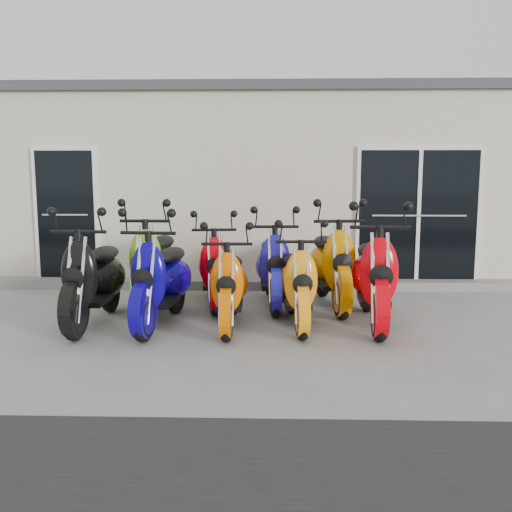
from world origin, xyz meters
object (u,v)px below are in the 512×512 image
Objects in this scene: scooter_front_black at (93,265)px; scooter_front_blue at (161,266)px; scooter_back_yellow at (331,253)px; scooter_back_green at (155,252)px; scooter_front_orange_b at (297,272)px; scooter_back_blue at (273,255)px; scooter_back_red at (214,257)px; scooter_front_orange_a at (229,273)px; scooter_front_red at (374,263)px.

scooter_front_black reaches higher than scooter_front_blue.
scooter_back_green is at bearing 174.44° from scooter_back_yellow.
scooter_front_orange_b is 1.11m from scooter_back_blue.
scooter_front_black is 1.03× the size of scooter_back_blue.
scooter_front_black is 2.48m from scooter_back_blue.
scooter_front_black is 1.17m from scooter_back_green.
scooter_front_blue is at bearing -72.19° from scooter_back_green.
scooter_back_yellow reaches higher than scooter_front_blue.
scooter_front_orange_b is at bearing -24.76° from scooter_back_green.
scooter_back_red is (0.83, 0.11, -0.08)m from scooter_back_green.
scooter_back_green reaches higher than scooter_front_blue.
scooter_back_green is 1.07× the size of scooter_back_blue.
scooter_front_orange_a is at bearing -117.77° from scooter_back_blue.
scooter_front_red is at bearing -33.53° from scooter_back_red.
scooter_front_blue is at bearing -0.91° from scooter_front_black.
scooter_front_orange_a is at bearing 3.49° from scooter_front_blue.
scooter_front_blue is at bearing -121.38° from scooter_back_red.
scooter_front_orange_a is at bearing -1.21° from scooter_front_black.
scooter_back_yellow is (2.20, 1.05, 0.03)m from scooter_front_blue.
scooter_front_black reaches higher than scooter_front_orange_a.
scooter_front_red is at bearing -42.06° from scooter_back_blue.
scooter_front_red is at bearing 2.48° from scooter_front_black.
scooter_back_green is (0.56, 1.03, 0.02)m from scooter_front_black.
scooter_front_blue is 0.95× the size of scooter_front_red.
scooter_front_orange_b is at bearing 7.94° from scooter_front_blue.
scooter_front_orange_b is 0.96m from scooter_front_red.
scooter_back_red reaches higher than scooter_front_orange_a.
scooter_front_blue is 0.96× the size of scooter_back_green.
scooter_front_red is at bearing -15.68° from scooter_back_green.
scooter_back_blue reaches higher than scooter_front_orange_a.
scooter_back_red is (1.38, 1.14, -0.06)m from scooter_front_black.
scooter_front_orange_b is at bearing -123.06° from scooter_back_yellow.
scooter_back_green is (-0.30, 1.06, 0.03)m from scooter_front_blue.
scooter_front_red is 3.07m from scooter_back_green.
scooter_front_orange_b is (0.83, 0.09, 0.01)m from scooter_front_orange_a.
scooter_front_black reaches higher than scooter_back_red.
scooter_back_red is (0.53, 1.17, -0.05)m from scooter_front_blue.
scooter_front_blue reaches higher than scooter_front_orange_b.
scooter_back_blue is (-1.25, 1.01, -0.06)m from scooter_front_red.
scooter_front_orange_a is at bearing -146.58° from scooter_back_yellow.
scooter_front_orange_b is 2.21m from scooter_back_green.
scooter_front_red reaches higher than scooter_back_blue.
scooter_back_yellow reaches higher than scooter_front_orange_a.
scooter_back_red is at bearing 132.57° from scooter_front_orange_b.
scooter_front_orange_b is at bearing -77.57° from scooter_back_blue.
scooter_back_red reaches higher than scooter_front_orange_b.
scooter_front_black is 1.01× the size of scooter_front_blue.
scooter_front_blue is 2.44m from scooter_back_yellow.
scooter_front_orange_b reaches higher than scooter_front_orange_a.
scooter_front_red is at bearing 8.58° from scooter_front_blue.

